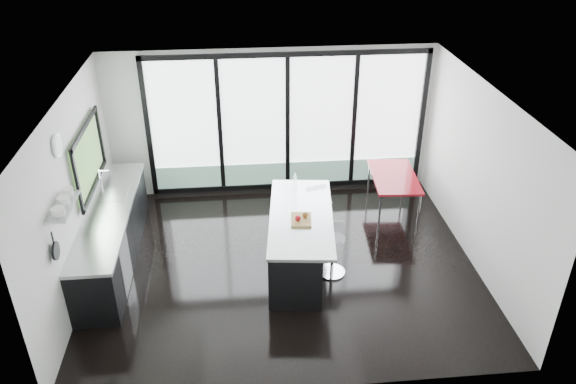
{
  "coord_description": "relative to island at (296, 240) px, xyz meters",
  "views": [
    {
      "loc": [
        -0.63,
        -7.18,
        5.39
      ],
      "look_at": [
        0.1,
        0.3,
        1.15
      ],
      "focal_mm": 35.0,
      "sensor_mm": 36.0,
      "label": 1
    }
  ],
  "objects": [
    {
      "name": "ceiling",
      "position": [
        -0.19,
        0.02,
        2.33
      ],
      "size": [
        6.0,
        5.0,
        0.0
      ],
      "primitive_type": "cube",
      "color": "white",
      "rests_on": "wall_back"
    },
    {
      "name": "wall_back",
      "position": [
        0.08,
        2.48,
        0.8
      ],
      "size": [
        6.0,
        0.09,
        2.8
      ],
      "color": "silver",
      "rests_on": "ground"
    },
    {
      "name": "counter_cabinets",
      "position": [
        -2.87,
        0.42,
        -0.0
      ],
      "size": [
        0.69,
        3.24,
        1.36
      ],
      "color": "black",
      "rests_on": "floor"
    },
    {
      "name": "red_table",
      "position": [
        1.93,
        1.47,
        -0.1
      ],
      "size": [
        0.87,
        1.41,
        0.73
      ],
      "primitive_type": "cube",
      "rotation": [
        0.0,
        0.0,
        -0.07
      ],
      "color": "maroon",
      "rests_on": "floor"
    },
    {
      "name": "wall_left",
      "position": [
        -3.17,
        0.29,
        1.09
      ],
      "size": [
        0.26,
        5.0,
        2.8
      ],
      "color": "silver",
      "rests_on": "ground"
    },
    {
      "name": "bar_stool_near",
      "position": [
        0.53,
        -0.27,
        -0.14
      ],
      "size": [
        0.5,
        0.5,
        0.67
      ],
      "primitive_type": "cylinder",
      "rotation": [
        0.0,
        0.0,
        -0.2
      ],
      "color": "silver",
      "rests_on": "floor"
    },
    {
      "name": "wall_front",
      "position": [
        -0.19,
        -2.48,
        0.93
      ],
      "size": [
        6.0,
        0.0,
        2.8
      ],
      "primitive_type": "cube",
      "color": "silver",
      "rests_on": "ground"
    },
    {
      "name": "floor",
      "position": [
        -0.19,
        0.02,
        -0.47
      ],
      "size": [
        6.0,
        5.0,
        0.0
      ],
      "primitive_type": "cube",
      "color": "black",
      "rests_on": "ground"
    },
    {
      "name": "bar_stool_far",
      "position": [
        0.47,
        0.67,
        -0.1
      ],
      "size": [
        0.58,
        0.58,
        0.74
      ],
      "primitive_type": "cylinder",
      "rotation": [
        0.0,
        0.0,
        0.3
      ],
      "color": "silver",
      "rests_on": "floor"
    },
    {
      "name": "wall_right",
      "position": [
        2.81,
        0.02,
        0.93
      ],
      "size": [
        0.0,
        5.0,
        2.8
      ],
      "primitive_type": "cube",
      "color": "silver",
      "rests_on": "ground"
    },
    {
      "name": "island",
      "position": [
        0.0,
        0.0,
        0.0
      ],
      "size": [
        1.2,
        2.35,
        1.2
      ],
      "color": "black",
      "rests_on": "floor"
    }
  ]
}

